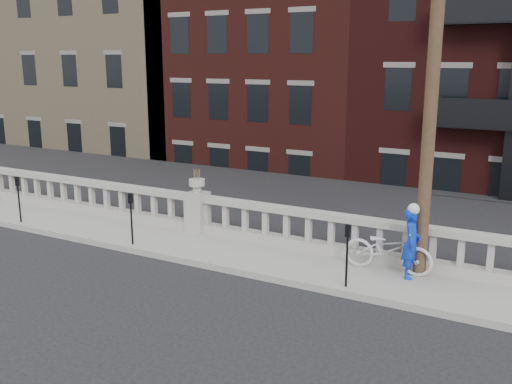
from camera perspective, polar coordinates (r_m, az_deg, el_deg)
ground at (r=13.24m, az=-15.61°, el=-8.81°), size 120.00×120.00×0.00m
sidewalk at (r=15.34m, az=-7.81°, el=-5.04°), size 32.00×2.20×0.15m
balustrade at (r=15.91m, az=-5.85°, el=-2.18°), size 28.00×0.34×1.03m
planter_pedestal at (r=15.87m, az=-5.87°, el=-1.52°), size 0.55×0.55×1.76m
lower_level at (r=32.81m, az=14.37°, el=9.00°), size 80.00×44.00×20.80m
utility_pole at (r=12.52m, az=17.51°, el=14.38°), size 1.60×0.28×10.00m
parking_meter_b at (r=17.95m, az=-22.67°, el=-0.20°), size 0.10×0.09×1.36m
parking_meter_c at (r=14.94m, az=-12.38°, el=-2.04°), size 0.10×0.09×1.36m
parking_meter_d at (r=12.07m, az=9.11°, el=-5.60°), size 0.10×0.09×1.36m
bicycle at (r=13.21m, az=13.07°, el=-5.57°), size 2.02×0.75×1.05m
cyclist at (r=12.90m, az=15.27°, el=-4.95°), size 0.42×0.60×1.57m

